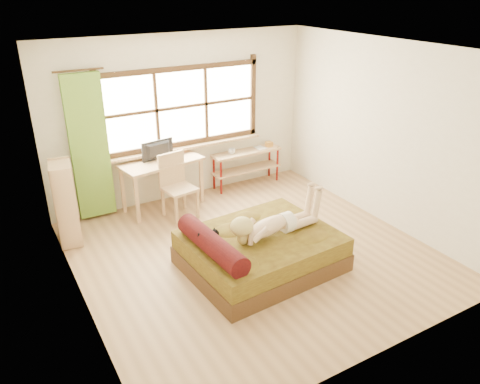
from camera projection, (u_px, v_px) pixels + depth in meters
floor at (253, 253)px, 6.43m from camera, size 4.50×4.50×0.00m
ceiling at (256, 50)px, 5.31m from camera, size 4.50×4.50×0.00m
wall_back at (182, 119)px, 7.64m from camera, size 4.50×0.00×4.50m
wall_front at (389, 240)px, 4.10m from camera, size 4.50×0.00×4.50m
wall_left at (69, 199)px, 4.84m from camera, size 0.00×4.50×4.50m
wall_right at (384, 134)px, 6.89m from camera, size 0.00×4.50×4.50m
window at (182, 110)px, 7.55m from camera, size 2.80×0.16×1.46m
curtain at (89, 148)px, 6.92m from camera, size 0.55×0.10×2.20m
bed at (258, 250)px, 6.01m from camera, size 1.95×1.60×0.71m
woman at (274, 214)px, 5.85m from camera, size 1.32×0.45×0.56m
kitten at (207, 238)px, 5.64m from camera, size 0.29×0.13×0.22m
desk at (162, 167)px, 7.44m from camera, size 1.37×0.79×0.81m
monitor at (159, 151)px, 7.37m from camera, size 0.55×0.16×0.32m
chair at (176, 182)px, 7.25m from camera, size 0.52×0.52×1.01m
pipe_shelf at (247, 160)px, 8.38m from camera, size 1.30×0.35×0.73m
cup at (232, 151)px, 8.15m from camera, size 0.12×0.12×0.09m
book at (256, 149)px, 8.39m from camera, size 0.16×0.22×0.02m
bookshelf at (66, 203)px, 6.48m from camera, size 0.37×0.55×1.18m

